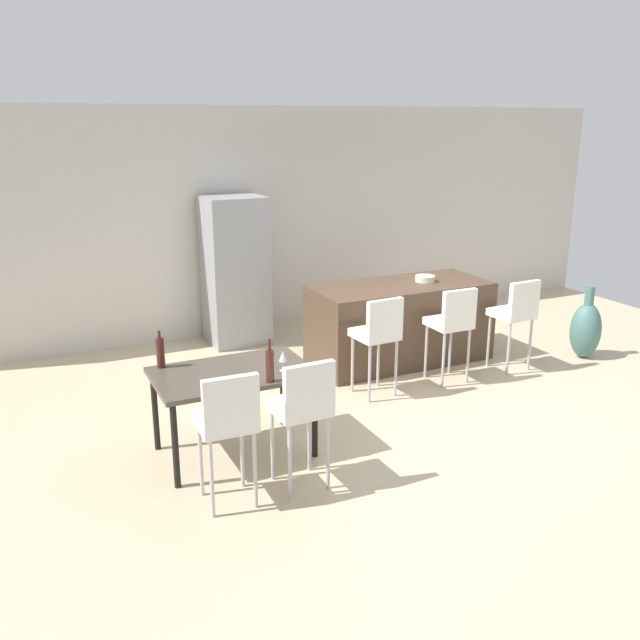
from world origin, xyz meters
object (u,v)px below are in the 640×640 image
at_px(bar_chair_middle, 452,320).
at_px(wine_glass_left, 283,357).
at_px(bar_chair_right, 516,311).
at_px(refrigerator, 235,271).
at_px(bar_chair_left, 378,331).
at_px(dining_table, 233,379).
at_px(fruit_bowl, 425,279).
at_px(wine_bottle_far, 160,352).
at_px(dining_chair_far, 303,404).
at_px(dining_chair_near, 228,418).
at_px(kitchen_island, 400,323).
at_px(wine_bottle_middle, 270,365).
at_px(floor_vase, 586,330).

relative_size(bar_chair_middle, wine_glass_left, 6.03).
xyz_separation_m(bar_chair_right, refrigerator, (-2.47, 2.33, 0.22)).
relative_size(bar_chair_left, dining_table, 0.81).
relative_size(bar_chair_right, fruit_bowl, 4.55).
bearing_deg(fruit_bowl, wine_bottle_far, -162.76).
xyz_separation_m(dining_chair_far, wine_bottle_far, (-0.80, 1.12, 0.18)).
bearing_deg(dining_chair_far, wine_glass_left, 81.57).
height_order(dining_chair_near, fruit_bowl, dining_chair_near).
xyz_separation_m(kitchen_island, dining_chair_near, (-2.78, -2.15, 0.24)).
bearing_deg(refrigerator, wine_bottle_middle, -103.88).
bearing_deg(wine_glass_left, kitchen_island, 36.49).
xyz_separation_m(bar_chair_right, wine_glass_left, (-3.08, -0.72, 0.17)).
xyz_separation_m(bar_chair_middle, wine_bottle_middle, (-2.41, -0.90, 0.18)).
height_order(dining_chair_far, fruit_bowl, dining_chair_far).
bearing_deg(dining_table, kitchen_island, 29.12).
bearing_deg(bar_chair_middle, floor_vase, -0.89).
bearing_deg(fruit_bowl, dining_chair_near, -145.31).
height_order(bar_chair_right, dining_chair_near, same).
bearing_deg(kitchen_island, dining_table, -150.88).
distance_m(fruit_bowl, floor_vase, 2.02).
distance_m(bar_chair_right, floor_vase, 1.12).
distance_m(kitchen_island, wine_bottle_middle, 2.90).
xyz_separation_m(dining_chair_near, floor_vase, (4.82, 1.29, -0.35)).
bearing_deg(dining_chair_far, refrigerator, 79.10).
bearing_deg(bar_chair_middle, wine_glass_left, -162.02).
xyz_separation_m(bar_chair_right, dining_chair_far, (-3.17, -1.32, 0.00)).
bearing_deg(kitchen_island, dining_chair_near, -142.17).
distance_m(bar_chair_left, wine_bottle_far, 2.23).
distance_m(dining_table, refrigerator, 3.06).
xyz_separation_m(bar_chair_left, wine_glass_left, (-1.33, -0.72, 0.17)).
bearing_deg(kitchen_island, bar_chair_middle, -81.53).
bearing_deg(bar_chair_right, wine_bottle_middle, -164.60).
bearing_deg(wine_glass_left, fruit_bowl, 32.50).
xyz_separation_m(dining_chair_near, fruit_bowl, (3.09, 2.14, 0.26)).
relative_size(bar_chair_middle, fruit_bowl, 4.55).
height_order(dining_chair_far, wine_bottle_middle, wine_bottle_middle).
bearing_deg(dining_chair_far, dining_chair_near, -180.00).
distance_m(dining_chair_far, refrigerator, 3.73).
height_order(wine_glass_left, fruit_bowl, fruit_bowl).
bearing_deg(bar_chair_left, dining_chair_far, -136.93).
xyz_separation_m(bar_chair_middle, refrigerator, (-1.61, 2.33, 0.22)).
xyz_separation_m(wine_bottle_far, refrigerator, (1.50, 2.54, 0.05)).
height_order(kitchen_island, bar_chair_right, bar_chair_right).
bearing_deg(wine_bottle_middle, fruit_bowl, 33.43).
height_order(bar_chair_left, bar_chair_middle, same).
bearing_deg(bar_chair_middle, dining_chair_far, -150.26).
relative_size(dining_chair_far, wine_bottle_middle, 2.96).
relative_size(bar_chair_middle, refrigerator, 0.57).
bearing_deg(dining_table, dining_chair_near, -110.74).
height_order(wine_bottle_far, fruit_bowl, wine_bottle_far).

